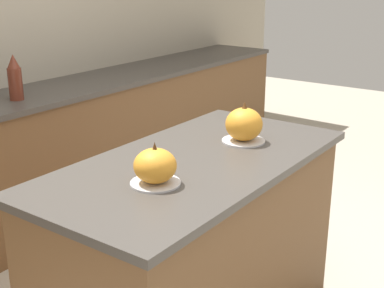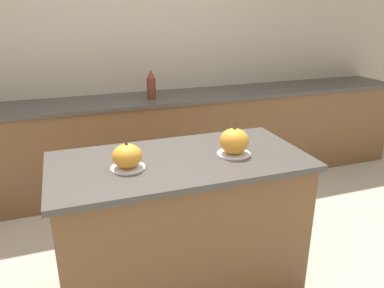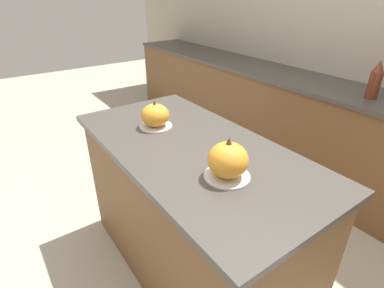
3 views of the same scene
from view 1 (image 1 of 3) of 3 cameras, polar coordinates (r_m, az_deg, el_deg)
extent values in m
cube|color=brown|center=(2.53, 0.32, -11.81)|extent=(1.48, 0.71, 0.89)
cube|color=#47423D|center=(2.34, 0.34, -2.00)|extent=(1.54, 0.77, 0.03)
cylinder|color=silver|center=(2.07, -3.92, -4.16)|extent=(0.20, 0.20, 0.01)
ellipsoid|color=orange|center=(2.04, -3.96, -2.32)|extent=(0.17, 0.17, 0.13)
cone|color=#4C2D14|center=(2.02, -4.01, -0.22)|extent=(0.02, 0.02, 0.03)
cylinder|color=silver|center=(2.57, 5.51, 0.34)|extent=(0.21, 0.21, 0.01)
ellipsoid|color=orange|center=(2.55, 5.57, 2.11)|extent=(0.18, 0.18, 0.16)
cone|color=brown|center=(2.52, 5.63, 4.13)|extent=(0.03, 0.03, 0.04)
cylinder|color=maroon|center=(3.46, -18.31, 6.09)|extent=(0.09, 0.09, 0.20)
cone|color=maroon|center=(3.43, -18.54, 8.37)|extent=(0.08, 0.08, 0.08)
camera|label=2|loc=(1.36, 69.05, 9.69)|focal=35.00mm
camera|label=3|loc=(2.97, 28.08, 15.43)|focal=28.00mm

